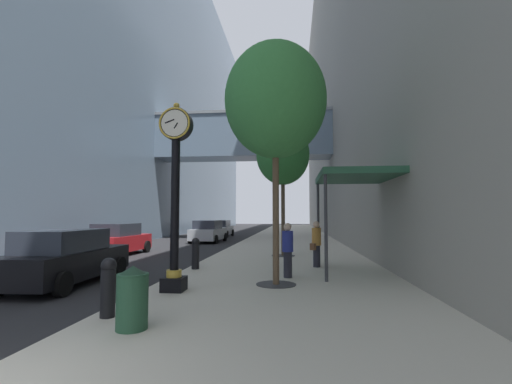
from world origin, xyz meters
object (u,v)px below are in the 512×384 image
at_px(car_silver_mid, 208,232).
at_px(pedestrian_by_clock, 288,249).
at_px(bollard_nearest, 108,286).
at_px(trash_bin, 132,297).
at_px(street_tree_near, 275,101).
at_px(car_black_trailing, 66,258).
at_px(street_tree_mid_near, 283,155).
at_px(car_red_near, 118,240).
at_px(car_white_far, 220,229).
at_px(pedestrian_walking, 316,243).
at_px(street_clock, 175,186).
at_px(bollard_third, 196,253).

bearing_deg(car_silver_mid, pedestrian_by_clock, -68.14).
bearing_deg(bollard_nearest, trash_bin, -39.32).
xyz_separation_m(street_tree_near, car_black_trailing, (-6.20, 0.07, -4.49)).
relative_size(street_tree_mid_near, car_black_trailing, 1.35).
relative_size(trash_bin, car_silver_mid, 0.24).
bearing_deg(car_red_near, street_tree_mid_near, -4.48).
bearing_deg(bollard_nearest, car_white_far, 97.33).
bearing_deg(pedestrian_walking, car_red_near, 156.79).
bearing_deg(bollard_nearest, street_clock, 78.72).
distance_m(bollard_nearest, car_silver_mid, 20.41).
height_order(street_tree_mid_near, trash_bin, street_tree_mid_near).
bearing_deg(trash_bin, car_red_near, 118.12).
bearing_deg(trash_bin, bollard_third, 96.63).
distance_m(bollard_third, street_tree_near, 6.03).
distance_m(bollard_third, trash_bin, 6.70).
distance_m(car_red_near, car_silver_mid, 9.39).
bearing_deg(street_clock, bollard_third, 97.28).
height_order(bollard_third, car_white_far, car_white_far).
xyz_separation_m(pedestrian_walking, car_silver_mid, (-7.27, 13.25, -0.22)).
bearing_deg(pedestrian_walking, pedestrian_by_clock, -113.56).
xyz_separation_m(bollard_nearest, bollard_third, (0.00, 6.02, 0.00)).
bearing_deg(car_black_trailing, car_silver_mid, 89.14).
relative_size(car_red_near, car_white_far, 0.96).
height_order(pedestrian_walking, car_silver_mid, pedestrian_walking).
distance_m(street_clock, car_white_far, 25.32).
bearing_deg(car_black_trailing, car_red_near, 106.88).
height_order(bollard_third, car_silver_mid, car_silver_mid).
height_order(car_silver_mid, car_black_trailing, car_silver_mid).
distance_m(bollard_third, car_white_far, 21.54).
height_order(street_clock, bollard_nearest, street_clock).
relative_size(street_clock, car_red_near, 1.17).
bearing_deg(street_tree_mid_near, car_red_near, 175.52).
bearing_deg(trash_bin, car_silver_mid, 100.17).
distance_m(pedestrian_walking, car_silver_mid, 15.12).
xyz_separation_m(bollard_nearest, trash_bin, (0.77, -0.63, -0.04)).
bearing_deg(car_white_far, pedestrian_walking, -68.96).
relative_size(pedestrian_by_clock, car_black_trailing, 0.36).
relative_size(bollard_nearest, pedestrian_by_clock, 0.66).
bearing_deg(bollard_third, street_clock, -82.72).
relative_size(street_clock, pedestrian_by_clock, 2.90).
relative_size(trash_bin, car_red_near, 0.25).
xyz_separation_m(street_tree_mid_near, car_silver_mid, (-5.95, 9.70, -4.13)).
bearing_deg(car_black_trailing, street_clock, -17.58).
height_order(trash_bin, car_black_trailing, car_black_trailing).
bearing_deg(car_black_trailing, pedestrian_walking, 24.47).
bearing_deg(street_tree_near, car_black_trailing, 179.38).
height_order(street_tree_near, car_white_far, street_tree_near).
xyz_separation_m(bollard_nearest, car_black_trailing, (-3.21, 3.52, 0.07)).
bearing_deg(street_tree_mid_near, pedestrian_walking, -69.56).
bearing_deg(pedestrian_walking, street_tree_mid_near, 110.44).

